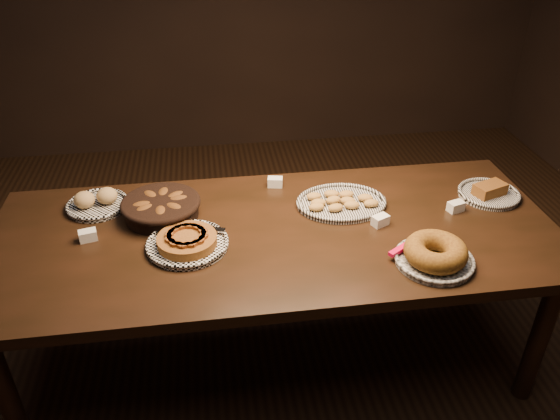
{
  "coord_description": "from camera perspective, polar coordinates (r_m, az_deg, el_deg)",
  "views": [
    {
      "loc": [
        -0.25,
        -1.89,
        2.04
      ],
      "look_at": [
        0.03,
        0.05,
        0.82
      ],
      "focal_mm": 35.0,
      "sensor_mm": 36.0,
      "label": 1
    }
  ],
  "objects": [
    {
      "name": "ground",
      "position": [
        2.79,
        -0.38,
        -15.04
      ],
      "size": [
        5.0,
        5.0,
        0.0
      ],
      "primitive_type": "plane",
      "color": "black",
      "rests_on": "ground"
    },
    {
      "name": "buffet_table",
      "position": [
        2.34,
        -0.44,
        -3.67
      ],
      "size": [
        2.4,
        1.0,
        0.75
      ],
      "color": "black",
      "rests_on": "ground"
    },
    {
      "name": "apple_tart_plate",
      "position": [
        2.22,
        -9.67,
        -3.29
      ],
      "size": [
        0.33,
        0.33,
        0.06
      ],
      "rotation": [
        0.0,
        0.0,
        0.31
      ],
      "color": "white",
      "rests_on": "buffet_table"
    },
    {
      "name": "madeleine_platter",
      "position": [
        2.48,
        6.36,
        0.82
      ],
      "size": [
        0.4,
        0.33,
        0.05
      ],
      "rotation": [
        0.0,
        0.0,
        -0.36
      ],
      "color": "black",
      "rests_on": "buffet_table"
    },
    {
      "name": "bundt_cake_plate",
      "position": [
        2.18,
        15.88,
        -4.47
      ],
      "size": [
        0.33,
        0.34,
        0.1
      ],
      "rotation": [
        0.0,
        0.0,
        -0.09
      ],
      "color": "black",
      "rests_on": "buffet_table"
    },
    {
      "name": "croissant_basket",
      "position": [
        2.43,
        -12.32,
        0.39
      ],
      "size": [
        0.4,
        0.4,
        0.09
      ],
      "rotation": [
        0.0,
        0.0,
        -0.32
      ],
      "color": "black",
      "rests_on": "buffet_table"
    },
    {
      "name": "bread_roll_plate",
      "position": [
        2.58,
        -18.59,
        0.79
      ],
      "size": [
        0.28,
        0.28,
        0.09
      ],
      "rotation": [
        0.0,
        0.0,
        0.28
      ],
      "color": "white",
      "rests_on": "buffet_table"
    },
    {
      "name": "loaf_plate",
      "position": [
        2.71,
        21.0,
        1.7
      ],
      "size": [
        0.28,
        0.28,
        0.06
      ],
      "rotation": [
        0.0,
        0.0,
        0.34
      ],
      "color": "black",
      "rests_on": "buffet_table"
    },
    {
      "name": "tent_cards",
      "position": [
        2.37,
        0.12,
        -0.43
      ],
      "size": [
        1.66,
        0.46,
        0.04
      ],
      "color": "white",
      "rests_on": "buffet_table"
    }
  ]
}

